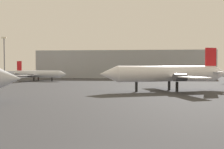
# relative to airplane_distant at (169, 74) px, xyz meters

# --- Properties ---
(airplane_distant) EXTENTS (32.02, 22.81, 10.26)m
(airplane_distant) POSITION_rel_airplane_distant_xyz_m (0.00, 0.00, 0.00)
(airplane_distant) COLOR white
(airplane_distant) RESTS_ON ground_plane
(airplane_far_right) EXTENTS (26.25, 22.11, 8.09)m
(airplane_far_right) POSITION_rel_airplane_distant_xyz_m (-46.39, 36.41, -1.24)
(airplane_far_right) COLOR silver
(airplane_far_right) RESTS_ON ground_plane
(light_mast_left) EXTENTS (2.40, 0.50, 20.21)m
(light_mast_left) POSITION_rel_airplane_distant_xyz_m (-69.87, 52.98, 7.35)
(light_mast_left) COLOR slate
(light_mast_left) RESTS_ON ground_plane
(terminal_building) EXTENTS (89.54, 25.39, 14.02)m
(terminal_building) POSITION_rel_airplane_distant_xyz_m (-12.05, 71.91, 2.99)
(terminal_building) COLOR #999EA3
(terminal_building) RESTS_ON ground_plane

